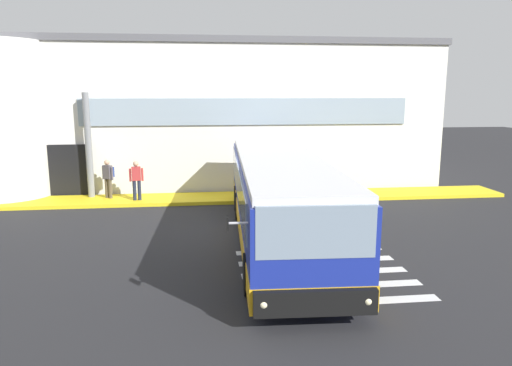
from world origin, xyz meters
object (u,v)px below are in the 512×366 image
object	(u,v)px
passenger_near_column	(108,176)
passenger_by_doorway	(136,179)
entry_support_column	(88,146)
safety_bollard_yellow	(307,193)
bus_main_foreground	(279,200)

from	to	relation	value
passenger_near_column	passenger_by_doorway	xyz separation A→B (m)	(1.26, -0.58, -0.03)
entry_support_column	safety_bollard_yellow	xyz separation A→B (m)	(9.26, -1.80, -1.95)
bus_main_foreground	passenger_by_doorway	distance (m)	7.75
entry_support_column	passenger_near_column	size ratio (longest dim) A/B	2.69
entry_support_column	bus_main_foreground	bearing A→B (deg)	-42.90
passenger_by_doorway	entry_support_column	bearing A→B (deg)	156.16
bus_main_foreground	safety_bollard_yellow	size ratio (longest dim) A/B	13.45
passenger_near_column	passenger_by_doorway	size ratio (longest dim) A/B	1.00
bus_main_foreground	passenger_by_doorway	world-z (taller)	bus_main_foreground
passenger_near_column	safety_bollard_yellow	distance (m)	8.59
passenger_by_doorway	bus_main_foreground	bearing A→B (deg)	-48.39
bus_main_foreground	safety_bollard_yellow	distance (m)	5.39
bus_main_foreground	passenger_by_doorway	bearing A→B (deg)	131.61
entry_support_column	safety_bollard_yellow	distance (m)	9.63
passenger_by_doorway	safety_bollard_yellow	world-z (taller)	passenger_by_doorway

